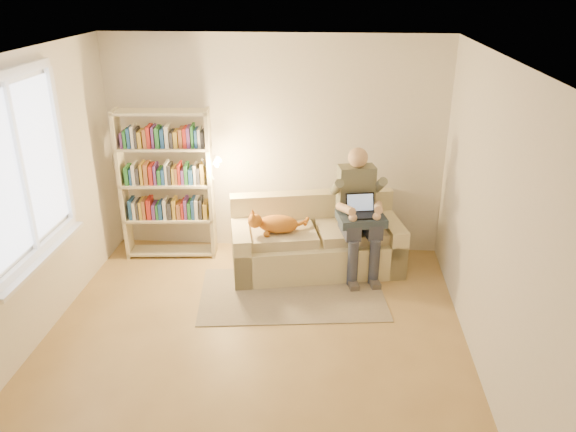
# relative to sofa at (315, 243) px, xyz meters

# --- Properties ---
(floor) EXTENTS (4.50, 4.50, 0.00)m
(floor) POSITION_rel_sofa_xyz_m (-0.52, -1.74, -0.30)
(floor) COLOR #9C7C46
(floor) RESTS_ON ground
(ceiling) EXTENTS (4.00, 4.50, 0.02)m
(ceiling) POSITION_rel_sofa_xyz_m (-0.52, -1.74, 2.30)
(ceiling) COLOR white
(ceiling) RESTS_ON wall_back
(wall_left) EXTENTS (0.02, 4.50, 2.60)m
(wall_left) POSITION_rel_sofa_xyz_m (-2.52, -1.74, 1.00)
(wall_left) COLOR silver
(wall_left) RESTS_ON floor
(wall_right) EXTENTS (0.02, 4.50, 2.60)m
(wall_right) POSITION_rel_sofa_xyz_m (1.48, -1.74, 1.00)
(wall_right) COLOR silver
(wall_right) RESTS_ON floor
(wall_back) EXTENTS (4.00, 0.02, 2.60)m
(wall_back) POSITION_rel_sofa_xyz_m (-0.52, 0.51, 1.00)
(wall_back) COLOR silver
(wall_back) RESTS_ON floor
(wall_front) EXTENTS (4.00, 0.02, 2.60)m
(wall_front) POSITION_rel_sofa_xyz_m (-0.52, -3.99, 1.00)
(wall_front) COLOR silver
(wall_front) RESTS_ON floor
(window) EXTENTS (0.12, 1.52, 1.69)m
(window) POSITION_rel_sofa_xyz_m (-2.47, -1.54, 1.08)
(window) COLOR white
(window) RESTS_ON wall_left
(sofa) EXTENTS (2.07, 1.25, 0.82)m
(sofa) POSITION_rel_sofa_xyz_m (0.00, 0.00, 0.00)
(sofa) COLOR beige
(sofa) RESTS_ON floor
(person) EXTENTS (0.52, 0.71, 1.44)m
(person) POSITION_rel_sofa_xyz_m (0.47, -0.05, 0.51)
(person) COLOR #696B57
(person) RESTS_ON sofa
(cat) EXTENTS (0.66, 0.34, 0.25)m
(cat) POSITION_rel_sofa_xyz_m (-0.43, -0.22, 0.33)
(cat) COLOR orange
(cat) RESTS_ON sofa
(blanket) EXTENTS (0.58, 0.51, 0.09)m
(blanket) POSITION_rel_sofa_xyz_m (0.51, -0.19, 0.41)
(blanket) COLOR #253241
(blanket) RESTS_ON person
(laptop) EXTENTS (0.37, 0.33, 0.28)m
(laptop) POSITION_rel_sofa_xyz_m (0.50, -0.18, 0.52)
(laptop) COLOR black
(laptop) RESTS_ON blanket
(bookshelf) EXTENTS (1.21, 0.37, 1.80)m
(bookshelf) POSITION_rel_sofa_xyz_m (-1.76, 0.16, 0.70)
(bookshelf) COLOR beige
(bookshelf) RESTS_ON floor
(rug) EXTENTS (2.09, 1.39, 0.01)m
(rug) POSITION_rel_sofa_xyz_m (-0.22, -0.67, -0.29)
(rug) COLOR gray
(rug) RESTS_ON floor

